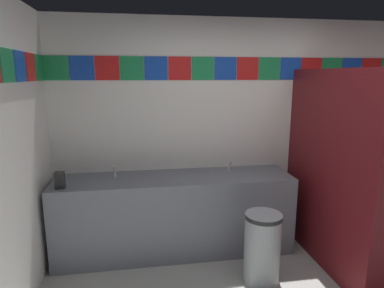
% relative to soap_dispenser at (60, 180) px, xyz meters
% --- Properties ---
extents(wall_back, '(4.33, 0.09, 2.51)m').
position_rel_soap_dispenser_xyz_m(wall_back, '(1.98, 0.52, 0.34)').
color(wall_back, white).
rests_on(wall_back, ground_plane).
extents(vanity_counter, '(2.50, 0.60, 0.84)m').
position_rel_soap_dispenser_xyz_m(vanity_counter, '(1.11, 0.18, -0.49)').
color(vanity_counter, slate).
rests_on(vanity_counter, ground_plane).
extents(faucet_left, '(0.04, 0.10, 0.14)m').
position_rel_soap_dispenser_xyz_m(faucet_left, '(0.49, 0.27, -0.03)').
color(faucet_left, silver).
rests_on(faucet_left, vanity_counter).
extents(faucet_right, '(0.04, 0.10, 0.14)m').
position_rel_soap_dispenser_xyz_m(faucet_right, '(1.74, 0.27, -0.03)').
color(faucet_right, silver).
rests_on(faucet_right, vanity_counter).
extents(soap_dispenser, '(0.09, 0.09, 0.16)m').
position_rel_soap_dispenser_xyz_m(soap_dispenser, '(0.00, 0.00, 0.00)').
color(soap_dispenser, black).
rests_on(soap_dispenser, vanity_counter).
extents(stall_divider, '(0.92, 1.51, 1.96)m').
position_rel_soap_dispenser_xyz_m(stall_divider, '(2.70, -0.53, 0.06)').
color(stall_divider, maroon).
rests_on(stall_divider, ground_plane).
extents(toilet, '(0.39, 0.49, 0.74)m').
position_rel_soap_dispenser_xyz_m(toilet, '(3.07, 0.11, -0.62)').
color(toilet, white).
rests_on(toilet, ground_plane).
extents(trash_bin, '(0.34, 0.34, 0.67)m').
position_rel_soap_dispenser_xyz_m(trash_bin, '(1.85, -0.50, -0.59)').
color(trash_bin, '#999EA3').
rests_on(trash_bin, ground_plane).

